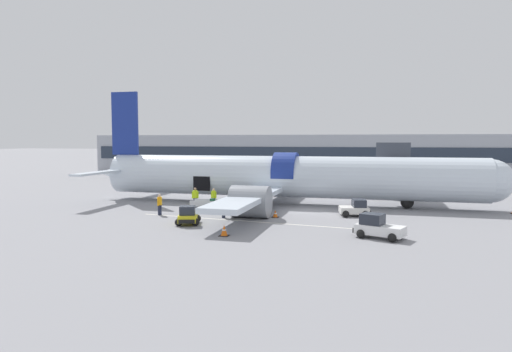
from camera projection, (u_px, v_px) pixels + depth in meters
ground_plane at (307, 212)px, 39.44m from camera, size 500.00×500.00×0.00m
apron_marking_line at (250, 221)px, 34.73m from camera, size 18.93×2.38×0.01m
terminal_strip at (343, 155)px, 80.11m from camera, size 91.59×10.85×7.09m
jet_bridge_stub at (392, 157)px, 46.30m from camera, size 3.14×8.25×5.97m
airplane at (281, 177)px, 44.09m from camera, size 40.24×31.61×11.23m
baggage_tug_lead at (378, 228)px, 28.83m from camera, size 3.35×2.50×1.53m
baggage_tug_mid at (188, 216)px, 33.50m from camera, size 2.21×2.67×1.41m
baggage_tug_rear at (355, 209)px, 37.27m from camera, size 2.68×2.43×1.36m
baggage_cart_loading at (209, 206)px, 39.63m from camera, size 3.85×1.87×1.13m
ground_crew_loader_a at (195, 197)px, 41.92m from camera, size 0.61×0.56×1.83m
ground_crew_loader_b at (224, 207)px, 36.34m from camera, size 0.48×0.54×1.58m
ground_crew_driver at (214, 197)px, 42.38m from camera, size 0.60×0.46×1.72m
ground_crew_supervisor at (160, 204)px, 37.65m from camera, size 0.45×0.61×1.74m
suitcase_on_tarmac_upright at (236, 208)px, 39.36m from camera, size 0.53×0.44×0.76m
safety_cone_engine_left at (224, 231)px, 29.48m from camera, size 0.63×0.63×0.73m
safety_cone_wingtip at (275, 214)px, 36.55m from camera, size 0.56×0.56×0.58m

